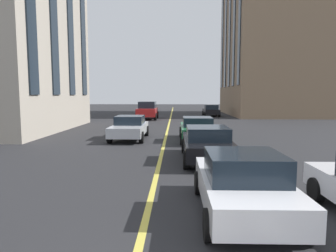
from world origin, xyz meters
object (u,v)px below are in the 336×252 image
object	(u,v)px
car_green_near	(197,129)
car_silver_mid	(130,127)
car_black_parked_b	(211,110)
car_red_parked_a	(147,110)
car_white_oncoming	(242,183)
car_black_trailing	(207,143)

from	to	relation	value
car_green_near	car_silver_mid	xyz separation A→B (m)	(0.60, 3.93, 0.00)
car_green_near	car_silver_mid	size ratio (longest dim) A/B	1.00
car_green_near	car_black_parked_b	bearing A→B (deg)	-8.86
car_red_parked_a	car_black_parked_b	bearing A→B (deg)	-57.06
car_silver_mid	car_white_oncoming	bearing A→B (deg)	-159.25
car_black_parked_b	car_red_parked_a	xyz separation A→B (m)	(-4.74, 7.32, 0.27)
car_black_parked_b	car_green_near	bearing A→B (deg)	171.14
car_red_parked_a	car_black_trailing	size ratio (longest dim) A/B	1.07
car_black_trailing	car_red_parked_a	bearing A→B (deg)	12.06
car_green_near	car_white_oncoming	bearing A→B (deg)	-178.60
car_black_parked_b	car_red_parked_a	bearing A→B (deg)	122.94
car_green_near	car_white_oncoming	xyz separation A→B (m)	(-10.44, -0.25, -0.00)
car_black_parked_b	car_white_oncoming	xyz separation A→B (m)	(-30.16, 2.82, 0.00)
car_red_parked_a	car_black_trailing	bearing A→B (deg)	-167.94
car_silver_mid	car_red_parked_a	bearing A→B (deg)	1.27
car_red_parked_a	car_black_trailing	distance (m)	20.49
car_black_parked_b	car_silver_mid	bearing A→B (deg)	159.90
car_green_near	car_black_parked_b	size ratio (longest dim) A/B	1.13
car_silver_mid	car_white_oncoming	world-z (taller)	car_white_oncoming
car_silver_mid	car_black_trailing	world-z (taller)	same
car_green_near	car_red_parked_a	distance (m)	15.58
car_silver_mid	car_black_trailing	bearing A→B (deg)	-144.96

